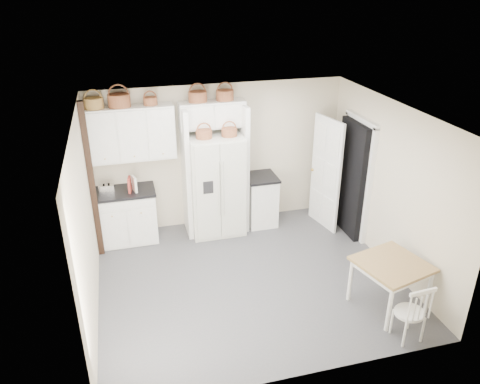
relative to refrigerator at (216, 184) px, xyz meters
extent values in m
plane|color=#505050|center=(0.15, -1.64, -0.91)|extent=(4.50, 4.50, 0.00)
plane|color=white|center=(0.15, -1.64, 1.69)|extent=(4.50, 4.50, 0.00)
plane|color=beige|center=(0.15, 0.36, 0.39)|extent=(4.50, 0.00, 4.50)
plane|color=beige|center=(-2.10, -1.64, 0.39)|extent=(0.00, 4.00, 4.00)
plane|color=beige|center=(2.40, -1.64, 0.39)|extent=(0.00, 4.00, 4.00)
cube|color=silver|center=(0.00, 0.00, 0.00)|extent=(0.94, 0.75, 1.81)
cube|color=silver|center=(-1.58, 0.06, -0.45)|extent=(0.98, 0.62, 0.91)
cube|color=silver|center=(0.85, 0.06, -0.45)|extent=(0.52, 0.62, 0.91)
cube|color=olive|center=(1.85, -2.75, -0.55)|extent=(1.05, 1.05, 0.72)
cube|color=silver|center=(1.75, -3.39, -0.51)|extent=(0.41, 0.38, 0.80)
cube|color=black|center=(-1.58, 0.06, 0.03)|extent=(1.02, 0.66, 0.04)
cube|color=black|center=(0.85, 0.06, 0.03)|extent=(0.56, 0.66, 0.04)
cube|color=silver|center=(-1.85, -0.02, 0.13)|extent=(0.25, 0.16, 0.17)
cube|color=#9D2F26|center=(-1.48, -0.02, 0.18)|extent=(0.06, 0.18, 0.26)
cube|color=silver|center=(-1.40, -0.02, 0.18)|extent=(0.08, 0.18, 0.27)
cylinder|color=#925A2A|center=(-1.88, 0.19, 1.53)|extent=(0.30, 0.30, 0.17)
cylinder|color=maroon|center=(-1.49, 0.19, 1.55)|extent=(0.35, 0.35, 0.21)
cylinder|color=maroon|center=(-1.01, 0.19, 1.51)|extent=(0.22, 0.22, 0.13)
cylinder|color=maroon|center=(-0.23, 0.19, 1.53)|extent=(0.31, 0.31, 0.17)
cylinder|color=maroon|center=(0.23, 0.19, 1.53)|extent=(0.30, 0.30, 0.17)
cylinder|color=maroon|center=(-0.20, -0.10, 0.98)|extent=(0.27, 0.27, 0.14)
cylinder|color=maroon|center=(0.23, -0.10, 0.98)|extent=(0.26, 0.26, 0.14)
cube|color=silver|center=(-1.35, 0.19, 0.99)|extent=(1.40, 0.34, 0.90)
cube|color=silver|center=(0.00, 0.19, 1.22)|extent=(1.12, 0.34, 0.45)
cube|color=silver|center=(-0.51, 0.06, 0.24)|extent=(0.08, 0.60, 2.30)
cube|color=silver|center=(0.51, 0.06, 0.24)|extent=(0.08, 0.60, 2.30)
cube|color=black|center=(-2.05, -0.29, 0.39)|extent=(0.09, 0.09, 2.60)
cube|color=black|center=(2.31, -0.64, 0.12)|extent=(0.18, 0.85, 2.05)
cube|color=white|center=(1.95, -0.31, 0.12)|extent=(0.21, 0.79, 2.05)
camera|label=1|loc=(-1.53, -7.37, 3.37)|focal=35.00mm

